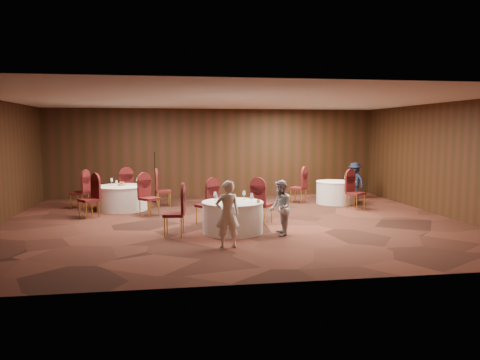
{
  "coord_description": "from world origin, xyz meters",
  "views": [
    {
      "loc": [
        -1.72,
        -12.03,
        2.4
      ],
      "look_at": [
        0.2,
        0.2,
        1.1
      ],
      "focal_mm": 35.0,
      "sensor_mm": 36.0,
      "label": 1
    }
  ],
  "objects": [
    {
      "name": "table_main",
      "position": [
        -0.2,
        -1.23,
        0.38
      ],
      "size": [
        1.45,
        1.45,
        0.74
      ],
      "color": "white",
      "rests_on": "ground"
    },
    {
      "name": "room_shell",
      "position": [
        0.0,
        0.0,
        1.96
      ],
      "size": [
        12.0,
        12.0,
        12.0
      ],
      "color": "silver",
      "rests_on": "ground"
    },
    {
      "name": "table_left",
      "position": [
        -3.09,
        2.47,
        0.38
      ],
      "size": [
        1.54,
        1.54,
        0.74
      ],
      "color": "white",
      "rests_on": "ground"
    },
    {
      "name": "chairs_right",
      "position": [
        3.32,
        2.29,
        0.5
      ],
      "size": [
        2.11,
        2.25,
        1.0
      ],
      "color": "#470E14",
      "rests_on": "ground"
    },
    {
      "name": "woman_a",
      "position": [
        -0.51,
        -2.63,
        0.7
      ],
      "size": [
        0.55,
        0.4,
        1.4
      ],
      "primitive_type": "imported",
      "rotation": [
        0.0,
        0.0,
        3.27
      ],
      "color": "white",
      "rests_on": "ground"
    },
    {
      "name": "chairs_main",
      "position": [
        -0.53,
        -0.56,
        0.5
      ],
      "size": [
        2.96,
        1.85,
        1.0
      ],
      "color": "#470E14",
      "rests_on": "ground"
    },
    {
      "name": "ground",
      "position": [
        0.0,
        0.0,
        0.0
      ],
      "size": [
        12.0,
        12.0,
        0.0
      ],
      "primitive_type": "plane",
      "color": "black",
      "rests_on": "ground"
    },
    {
      "name": "man_c",
      "position": [
        4.84,
        3.57,
        0.65
      ],
      "size": [
        0.76,
        0.96,
        1.3
      ],
      "primitive_type": "imported",
      "rotation": [
        0.0,
        0.0,
        5.1
      ],
      "color": "#161B32",
      "rests_on": "ground"
    },
    {
      "name": "tabletop_right",
      "position": [
        4.05,
        2.44,
        0.9
      ],
      "size": [
        0.08,
        0.08,
        0.22
      ],
      "color": "silver",
      "rests_on": "table_right"
    },
    {
      "name": "tabletop_left",
      "position": [
        -3.08,
        2.47,
        0.82
      ],
      "size": [
        0.87,
        0.76,
        0.22
      ],
      "color": "silver",
      "rests_on": "table_left"
    },
    {
      "name": "chairs_left",
      "position": [
        -3.08,
        2.47,
        0.5
      ],
      "size": [
        3.19,
        3.1,
        1.0
      ],
      "color": "#470E14",
      "rests_on": "ground"
    },
    {
      "name": "mic_stand",
      "position": [
        -2.13,
        3.94,
        0.5
      ],
      "size": [
        0.24,
        0.24,
        1.7
      ],
      "color": "black",
      "rests_on": "ground"
    },
    {
      "name": "tabletop_main",
      "position": [
        -0.07,
        -1.33,
        0.84
      ],
      "size": [
        1.09,
        1.09,
        0.22
      ],
      "color": "silver",
      "rests_on": "table_main"
    },
    {
      "name": "woman_b",
      "position": [
        0.84,
        -1.7,
        0.64
      ],
      "size": [
        0.56,
        0.68,
        1.28
      ],
      "primitive_type": "imported",
      "rotation": [
        0.0,
        0.0,
        4.6
      ],
      "color": "#A6A7AB",
      "rests_on": "ground"
    },
    {
      "name": "table_right",
      "position": [
        3.81,
        2.69,
        0.38
      ],
      "size": [
        1.3,
        1.3,
        0.74
      ],
      "color": "white",
      "rests_on": "ground"
    }
  ]
}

